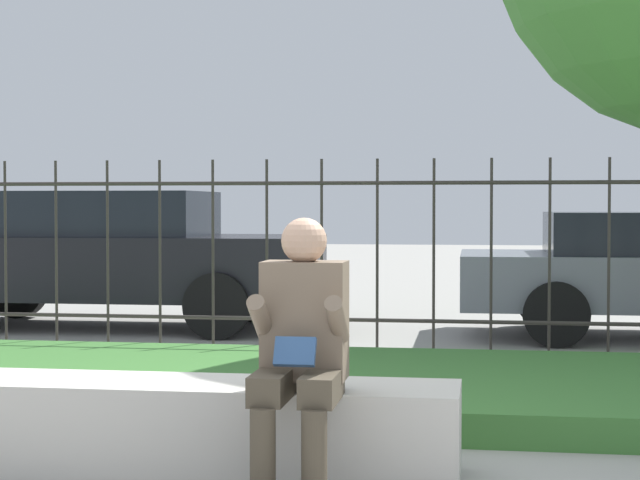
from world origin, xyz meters
TOP-DOWN VIEW (x-y plane):
  - ground_plane at (0.00, 0.00)m, footprint 60.00×60.00m
  - stone_bench at (-0.30, 0.00)m, footprint 2.62×0.55m
  - person_seated_reader at (0.30, -0.31)m, footprint 0.42×0.73m
  - grass_berm at (0.00, 1.99)m, footprint 9.52×2.57m
  - iron_fence at (-0.00, 3.87)m, footprint 7.52×0.03m
  - car_parked_left at (-2.86, 5.84)m, footprint 4.45×1.85m

SIDE VIEW (x-z plane):
  - ground_plane at x=0.00m, z-range 0.00..0.00m
  - grass_berm at x=0.00m, z-range 0.00..0.19m
  - stone_bench at x=-0.30m, z-range -0.03..0.42m
  - person_seated_reader at x=0.30m, z-range 0.05..1.30m
  - car_parked_left at x=-2.86m, z-range 0.05..1.49m
  - iron_fence at x=0.00m, z-range 0.04..1.72m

